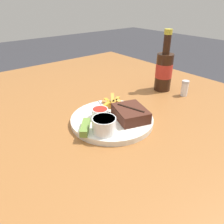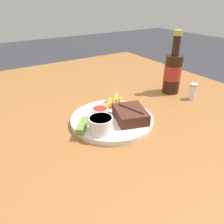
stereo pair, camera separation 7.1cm
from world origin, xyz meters
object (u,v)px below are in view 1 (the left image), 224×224
at_px(coleslaw_cup, 104,124).
at_px(fork_utensil, 105,108).
at_px(dinner_plate, 112,120).
at_px(steak_portion, 130,113).
at_px(pickle_spear, 85,127).
at_px(beer_bottle, 164,70).
at_px(salt_shaker, 185,88).
at_px(dipping_sauce_cup, 100,113).

bearing_deg(coleslaw_cup, fork_utensil, 141.37).
distance_m(dinner_plate, steak_portion, 0.07).
xyz_separation_m(pickle_spear, fork_utensil, (-0.08, 0.13, -0.01)).
bearing_deg(beer_bottle, salt_shaker, 11.07).
relative_size(dipping_sauce_cup, beer_bottle, 0.21).
xyz_separation_m(steak_portion, pickle_spear, (-0.03, -0.15, -0.01)).
relative_size(coleslaw_cup, pickle_spear, 0.94).
xyz_separation_m(dinner_plate, beer_bottle, (-0.08, 0.35, 0.08)).
bearing_deg(dinner_plate, steak_portion, 45.23).
bearing_deg(beer_bottle, dipping_sauce_cup, -81.94).
xyz_separation_m(pickle_spear, salt_shaker, (0.01, 0.48, 0.00)).
distance_m(steak_portion, fork_utensil, 0.11).
xyz_separation_m(beer_bottle, salt_shaker, (0.10, 0.02, -0.06)).
bearing_deg(steak_portion, coleslaw_cup, -84.42).
relative_size(beer_bottle, salt_shaker, 3.92).
distance_m(steak_portion, coleslaw_cup, 0.12).
height_order(dinner_plate, pickle_spear, pickle_spear).
xyz_separation_m(steak_portion, beer_bottle, (-0.12, 0.31, 0.05)).
height_order(coleslaw_cup, beer_bottle, beer_bottle).
distance_m(dipping_sauce_cup, fork_utensil, 0.07).
distance_m(steak_portion, beer_bottle, 0.34).
height_order(steak_portion, pickle_spear, steak_portion).
bearing_deg(dipping_sauce_cup, dinner_plate, 50.63).
relative_size(dipping_sauce_cup, fork_utensil, 0.41).
height_order(coleslaw_cup, fork_utensil, coleslaw_cup).
height_order(dinner_plate, dipping_sauce_cup, dipping_sauce_cup).
bearing_deg(salt_shaker, dinner_plate, -93.35).
relative_size(dipping_sauce_cup, pickle_spear, 0.72).
distance_m(dinner_plate, beer_bottle, 0.37).
relative_size(pickle_spear, beer_bottle, 0.29).
height_order(pickle_spear, salt_shaker, salt_shaker).
bearing_deg(fork_utensil, steak_portion, 29.23).
relative_size(pickle_spear, salt_shaker, 1.14).
distance_m(fork_utensil, beer_bottle, 0.34).
height_order(beer_bottle, salt_shaker, beer_bottle).
height_order(dinner_plate, beer_bottle, beer_bottle).
bearing_deg(salt_shaker, steak_portion, -86.45).
bearing_deg(fork_utensil, beer_bottle, 111.12).
relative_size(steak_portion, salt_shaker, 2.12).
bearing_deg(pickle_spear, coleslaw_cup, 39.88).
xyz_separation_m(pickle_spear, beer_bottle, (-0.09, 0.46, 0.06)).
xyz_separation_m(coleslaw_cup, salt_shaker, (-0.03, 0.44, -0.01)).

